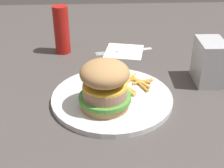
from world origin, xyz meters
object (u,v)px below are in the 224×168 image
at_px(plate, 112,98).
at_px(fries_pile, 133,83).
at_px(ketchup_bottle, 62,30).
at_px(napkin, 124,51).
at_px(napkin_dispenser, 209,62).
at_px(fork, 124,50).
at_px(sandwich, 105,85).

distance_m(plate, fries_pile, 0.07).
bearing_deg(ketchup_bottle, fries_pile, -140.95).
relative_size(napkin, ketchup_bottle, 0.79).
xyz_separation_m(napkin_dispenser, ketchup_bottle, (0.20, 0.37, 0.02)).
distance_m(plate, fork, 0.27).
xyz_separation_m(fork, ketchup_bottle, (0.01, 0.18, 0.07)).
bearing_deg(ketchup_bottle, napkin, -91.62).
relative_size(plate, napkin, 2.45).
distance_m(fries_pile, napkin_dispenser, 0.19).
height_order(napkin, ketchup_bottle, ketchup_bottle).
height_order(fork, ketchup_bottle, ketchup_bottle).
bearing_deg(napkin, sandwich, 167.61).
bearing_deg(napkin, napkin_dispenser, -135.51).
bearing_deg(ketchup_bottle, fork, -91.73).
height_order(napkin_dispenser, ketchup_bottle, ketchup_bottle).
height_order(fries_pile, napkin, fries_pile).
height_order(sandwich, fries_pile, sandwich).
xyz_separation_m(napkin, ketchup_bottle, (0.01, 0.18, 0.07)).
bearing_deg(plate, fork, -10.43).
bearing_deg(fries_pile, ketchup_bottle, 39.05).
relative_size(sandwich, ketchup_bottle, 0.79).
distance_m(napkin, napkin_dispenser, 0.27).
bearing_deg(napkin_dispenser, plate, -70.89).
distance_m(sandwich, fork, 0.32).
relative_size(napkin, fork, 0.64).
distance_m(fries_pile, fork, 0.22).
height_order(sandwich, napkin, sandwich).
xyz_separation_m(napkin, fork, (-0.00, 0.00, 0.00)).
bearing_deg(plate, napkin, -10.74).
relative_size(fries_pile, napkin, 0.89).
bearing_deg(sandwich, napkin, -12.39).
xyz_separation_m(plate, fries_pile, (0.05, -0.05, 0.01)).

